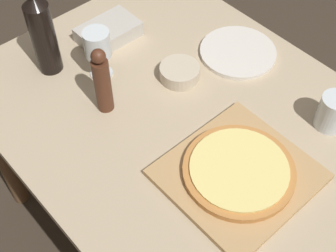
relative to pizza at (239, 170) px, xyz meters
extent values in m
plane|color=#382D23|center=(0.04, 0.25, -0.76)|extent=(12.00, 12.00, 0.00)
cube|color=tan|center=(0.04, 0.25, -0.04)|extent=(0.93, 1.23, 0.03)
cylinder|color=brown|center=(0.45, 0.81, -0.41)|extent=(0.06, 0.06, 0.70)
cube|color=tan|center=(0.00, 0.00, -0.02)|extent=(0.36, 0.34, 0.02)
cylinder|color=#BC7A3D|center=(0.00, 0.00, 0.00)|extent=(0.29, 0.29, 0.02)
cylinder|color=#EAD67A|center=(0.00, 0.00, 0.01)|extent=(0.25, 0.25, 0.01)
cylinder|color=black|center=(-0.14, 0.67, 0.09)|extent=(0.07, 0.07, 0.23)
cone|color=black|center=(-0.14, 0.67, 0.22)|extent=(0.07, 0.07, 0.03)
cylinder|color=#4C2819|center=(-0.11, 0.42, 0.06)|extent=(0.05, 0.05, 0.18)
sphere|color=#4C2819|center=(-0.11, 0.42, 0.17)|extent=(0.04, 0.04, 0.04)
cylinder|color=silver|center=(-0.04, 0.54, -0.03)|extent=(0.07, 0.07, 0.00)
cylinder|color=silver|center=(-0.04, 0.54, 0.01)|extent=(0.01, 0.01, 0.07)
cylinder|color=silver|center=(-0.04, 0.54, 0.09)|extent=(0.08, 0.08, 0.08)
cylinder|color=beige|center=(0.13, 0.37, -0.01)|extent=(0.12, 0.12, 0.04)
cylinder|color=silver|center=(0.32, -0.05, 0.02)|extent=(0.08, 0.08, 0.11)
cylinder|color=silver|center=(0.35, 0.32, -0.02)|extent=(0.25, 0.25, 0.01)
cube|color=#BCB7AD|center=(0.08, 0.66, 0.00)|extent=(0.20, 0.13, 0.05)
camera|label=1|loc=(-0.57, -0.37, 1.00)|focal=50.00mm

